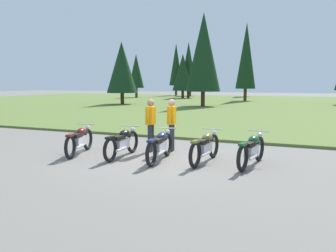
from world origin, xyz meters
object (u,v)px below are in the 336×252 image
at_px(motorcycle_black, 122,142).
at_px(motorcycle_british_green, 252,150).
at_px(rider_in_hivis_vest, 151,122).
at_px(motorcycle_navy, 160,146).
at_px(motorcycle_maroon, 80,140).
at_px(rider_with_back_turned, 172,122).
at_px(motorcycle_olive, 205,147).

relative_size(motorcycle_black, motorcycle_british_green, 1.00).
bearing_deg(rider_in_hivis_vest, motorcycle_british_green, -12.10).
bearing_deg(motorcycle_black, motorcycle_navy, -1.17).
relative_size(motorcycle_navy, motorcycle_british_green, 1.00).
xyz_separation_m(motorcycle_maroon, motorcycle_british_green, (5.15, 0.49, 0.00)).
distance_m(motorcycle_navy, rider_in_hivis_vest, 1.47).
xyz_separation_m(motorcycle_black, motorcycle_navy, (1.24, -0.03, 0.00)).
height_order(motorcycle_british_green, rider_in_hivis_vest, rider_in_hivis_vest).
bearing_deg(motorcycle_black, rider_in_hivis_vest, 68.76).
bearing_deg(motorcycle_navy, motorcycle_black, 178.83).
relative_size(motorcycle_maroon, rider_with_back_turned, 1.23).
distance_m(motorcycle_black, rider_in_hivis_vest, 1.26).
height_order(motorcycle_olive, rider_with_back_turned, rider_with_back_turned).
relative_size(motorcycle_maroon, motorcycle_olive, 0.98).
xyz_separation_m(motorcycle_black, motorcycle_olive, (2.46, 0.29, 0.00)).
bearing_deg(motorcycle_black, motorcycle_british_green, 5.74).
bearing_deg(motorcycle_british_green, motorcycle_navy, -170.84).
xyz_separation_m(motorcycle_navy, motorcycle_olive, (1.22, 0.31, 0.00)).
xyz_separation_m(motorcycle_maroon, motorcycle_navy, (2.68, 0.09, 0.00)).
bearing_deg(motorcycle_olive, rider_in_hivis_vest, 158.77).
xyz_separation_m(motorcycle_navy, rider_in_hivis_vest, (-0.82, 1.10, 0.51)).
distance_m(motorcycle_british_green, rider_in_hivis_vest, 3.40).
bearing_deg(motorcycle_maroon, motorcycle_olive, 5.92).
bearing_deg(rider_with_back_turned, motorcycle_british_green, -20.93).
height_order(motorcycle_black, rider_with_back_turned, rider_with_back_turned).
bearing_deg(motorcycle_black, motorcycle_olive, 6.64).
xyz_separation_m(motorcycle_maroon, rider_with_back_turned, (2.44, 1.53, 0.51)).
height_order(motorcycle_navy, motorcycle_olive, same).
bearing_deg(motorcycle_maroon, motorcycle_black, 4.69).
height_order(motorcycle_black, motorcycle_british_green, same).
distance_m(motorcycle_maroon, rider_with_back_turned, 2.92).
bearing_deg(rider_with_back_turned, rider_in_hivis_vest, -150.38).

